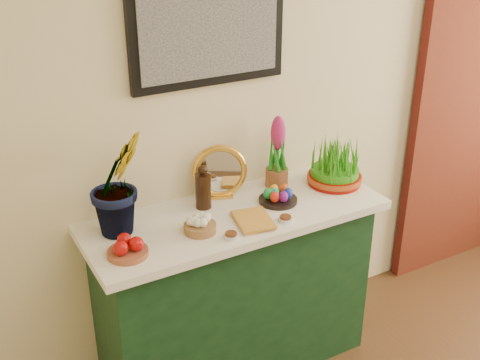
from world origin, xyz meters
name	(u,v)px	position (x,y,z in m)	size (l,w,h in m)	color
sideboard	(235,295)	(-0.47, 2.00, 0.42)	(1.30, 0.45, 0.85)	#163E1E
tablecloth	(235,215)	(-0.47, 2.00, 0.87)	(1.40, 0.55, 0.04)	white
hyacinth_green	(117,167)	(-0.98, 2.09, 1.19)	(0.30, 0.26, 0.60)	#1D7E1C
apple_bowl	(127,248)	(-1.03, 1.89, 0.93)	(0.18, 0.18, 0.08)	brown
garlic_basket	(200,225)	(-0.69, 1.92, 0.92)	(0.19, 0.19, 0.08)	#A07240
vinegar_cruet	(203,189)	(-0.58, 2.11, 0.98)	(0.07, 0.07, 0.21)	black
mirror	(220,172)	(-0.46, 2.17, 1.02)	(0.27, 0.15, 0.26)	gold
book	(237,222)	(-0.53, 1.89, 0.90)	(0.14, 0.20, 0.03)	gold
spice_dish_left	(231,236)	(-0.60, 1.81, 0.90)	(0.06, 0.06, 0.03)	silver
spice_dish_right	(285,219)	(-0.32, 1.81, 0.90)	(0.06, 0.06, 0.03)	silver
egg_plate	(278,196)	(-0.25, 1.99, 0.92)	(0.19, 0.19, 0.08)	black
hyacinth_pink	(277,155)	(-0.16, 2.14, 1.05)	(0.11, 0.11, 0.37)	brown
wheatgrass_sabzeh	(335,166)	(0.11, 2.02, 0.99)	(0.27, 0.27, 0.22)	#8A0B03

